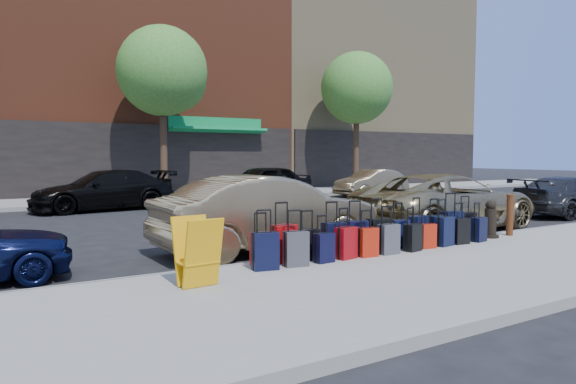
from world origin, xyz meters
TOP-DOWN VIEW (x-y plane):
  - ground at (0.00, 0.00)m, footprint 120.00×120.00m
  - sidewalk_near at (0.00, -6.50)m, footprint 60.00×4.00m
  - sidewalk_far at (0.00, 10.00)m, footprint 60.00×4.00m
  - curb_near at (0.00, -4.48)m, footprint 60.00×0.08m
  - curb_far at (0.00, 7.98)m, footprint 60.00×0.08m
  - building_center at (0.00, 17.99)m, footprint 17.00×12.85m
  - building_right at (16.00, 17.99)m, footprint 15.00×12.12m
  - tree_center at (0.64, 9.50)m, footprint 3.80×3.80m
  - tree_right at (11.14, 9.50)m, footprint 3.80×3.80m
  - suitcase_front_0 at (-2.45, -4.79)m, footprint 0.37×0.21m
  - suitcase_front_1 at (-2.02, -4.76)m, footprint 0.43×0.25m
  - suitcase_front_2 at (-1.56, -4.81)m, footprint 0.38×0.24m
  - suitcase_front_3 at (-1.01, -4.80)m, footprint 0.41×0.24m
  - suitcase_front_4 at (-0.49, -4.79)m, footprint 0.43×0.28m
  - suitcase_front_5 at (-0.01, -4.84)m, footprint 0.43×0.26m
  - suitcase_front_6 at (0.57, -4.80)m, footprint 0.38×0.23m
  - suitcase_front_7 at (1.05, -4.83)m, footprint 0.44×0.30m
  - suitcase_front_8 at (1.56, -4.81)m, footprint 0.39×0.23m
  - suitcase_front_9 at (2.05, -4.80)m, footprint 0.45×0.29m
  - suitcase_front_10 at (2.55, -4.75)m, footprint 0.41×0.26m
  - suitcase_back_0 at (-2.56, -5.10)m, footprint 0.44×0.31m
  - suitcase_back_1 at (-2.01, -5.13)m, footprint 0.42×0.29m
  - suitcase_back_2 at (-1.46, -5.13)m, footprint 0.35×0.22m
  - suitcase_back_3 at (-0.95, -5.08)m, footprint 0.41×0.28m
  - suitcase_back_4 at (-0.51, -5.13)m, footprint 0.36×0.23m
  - suitcase_back_5 at (-0.03, -5.15)m, footprint 0.38×0.23m
  - suitcase_back_6 at (0.57, -5.16)m, footprint 0.38×0.26m
  - suitcase_back_7 at (1.02, -5.09)m, footprint 0.34×0.23m
  - suitcase_back_8 at (1.51, -5.07)m, footprint 0.42×0.28m
  - suitcase_back_9 at (1.95, -5.09)m, footprint 0.37×0.23m
  - suitcase_back_10 at (2.52, -5.10)m, footprint 0.37×0.26m
  - fire_hydrant at (3.18, -4.88)m, footprint 0.42×0.37m
  - bollard at (3.80, -4.91)m, footprint 0.17×0.17m
  - display_rack at (-3.85, -5.50)m, footprint 0.58×0.63m
  - car_near_1 at (-1.34, -3.01)m, footprint 4.72×1.78m
  - car_near_2 at (4.07, -2.83)m, footprint 5.37×2.60m
  - car_near_3 at (9.96, -2.83)m, footprint 4.51×2.16m
  - car_far_1 at (-2.56, 6.81)m, footprint 5.13×2.58m
  - car_far_2 at (3.87, 6.94)m, footprint 4.69×2.29m
  - car_far_3 at (9.78, 6.78)m, footprint 4.00×1.72m

SIDE VIEW (x-z plane):
  - ground at x=0.00m, z-range 0.00..0.00m
  - sidewalk_near at x=0.00m, z-range 0.00..0.15m
  - sidewalk_far at x=0.00m, z-range 0.00..0.15m
  - curb_near at x=0.00m, z-range 0.00..0.15m
  - curb_far at x=0.00m, z-range 0.00..0.15m
  - suitcase_back_7 at x=1.02m, z-range 0.01..0.77m
  - suitcase_back_2 at x=-1.46m, z-range 0.00..0.80m
  - suitcase_back_10 at x=2.52m, z-range 0.00..0.81m
  - suitcase_back_6 at x=0.57m, z-range -0.01..0.82m
  - suitcase_back_4 at x=-0.51m, z-range -0.01..0.83m
  - suitcase_back_9 at x=1.95m, z-range -0.01..0.83m
  - suitcase_front_2 at x=-1.56m, z-range -0.01..0.85m
  - suitcase_front_0 at x=-2.45m, z-range -0.01..0.86m
  - suitcase_back_5 at x=-0.03m, z-range -0.02..0.87m
  - suitcase_front_6 at x=0.57m, z-range -0.02..0.87m
  - suitcase_back_3 at x=-0.95m, z-range -0.02..0.87m
  - suitcase_back_1 at x=-2.01m, z-range -0.02..0.90m
  - suitcase_front_8 at x=1.56m, z-range -0.02..0.90m
  - suitcase_back_8 at x=1.51m, z-range -0.03..0.91m
  - suitcase_front_10 at x=2.55m, z-range -0.02..0.91m
  - suitcase_back_0 at x=-2.56m, z-range -0.03..0.92m
  - suitcase_front_7 at x=1.05m, z-range -0.03..0.94m
  - suitcase_front_4 at x=-0.49m, z-range -0.03..0.94m
  - suitcase_front_3 at x=-1.01m, z-range -0.03..0.95m
  - suitcase_front_5 at x=-0.01m, z-range -0.04..0.96m
  - suitcase_front_1 at x=-2.02m, z-range -0.04..0.98m
  - suitcase_front_9 at x=2.05m, z-range -0.04..0.98m
  - fire_hydrant at x=3.18m, z-range 0.12..0.94m
  - display_rack at x=-3.85m, z-range 0.14..1.09m
  - bollard at x=3.80m, z-range 0.16..1.09m
  - car_near_3 at x=9.96m, z-range 0.00..1.27m
  - car_far_3 at x=9.78m, z-range 0.00..1.28m
  - car_far_1 at x=-2.56m, z-range 0.00..1.43m
  - car_near_2 at x=4.07m, z-range 0.00..1.47m
  - car_near_1 at x=-1.34m, z-range 0.00..1.54m
  - car_far_2 at x=3.87m, z-range 0.00..1.54m
  - tree_center at x=0.64m, z-range 1.78..9.05m
  - tree_right at x=11.14m, z-range 1.78..9.05m
  - building_right at x=16.00m, z-range -0.02..17.98m
  - building_center at x=0.00m, z-range -0.02..19.98m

